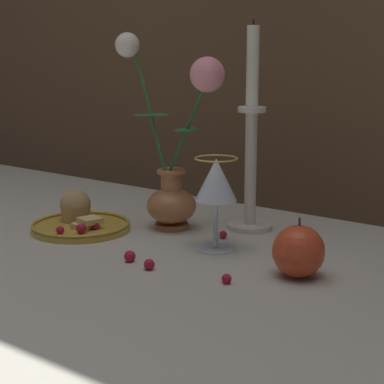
# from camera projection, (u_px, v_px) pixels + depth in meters

# --- Properties ---
(ground_plane) EXTENTS (2.40, 2.40, 0.00)m
(ground_plane) POSITION_uv_depth(u_px,v_px,m) (173.00, 242.00, 1.13)
(ground_plane) COLOR #B7B2A3
(ground_plane) RESTS_ON ground
(vase) EXTENTS (0.23, 0.09, 0.36)m
(vase) POSITION_uv_depth(u_px,v_px,m) (174.00, 161.00, 1.18)
(vase) COLOR #B77042
(vase) RESTS_ON ground_plane
(plate_with_pastries) EXTENTS (0.18, 0.18, 0.07)m
(plate_with_pastries) POSITION_uv_depth(u_px,v_px,m) (79.00, 220.00, 1.21)
(plate_with_pastries) COLOR gold
(plate_with_pastries) RESTS_ON ground_plane
(wine_glass) EXTENTS (0.07, 0.07, 0.16)m
(wine_glass) POSITION_uv_depth(u_px,v_px,m) (216.00, 184.00, 1.07)
(wine_glass) COLOR silver
(wine_glass) RESTS_ON ground_plane
(candlestick) EXTENTS (0.09, 0.09, 0.38)m
(candlestick) POSITION_uv_depth(u_px,v_px,m) (251.00, 152.00, 1.18)
(candlestick) COLOR silver
(candlestick) RESTS_ON ground_plane
(apple_beside_vase) EXTENTS (0.08, 0.08, 0.09)m
(apple_beside_vase) POSITION_uv_depth(u_px,v_px,m) (298.00, 251.00, 0.95)
(apple_beside_vase) COLOR #D14223
(apple_beside_vase) RESTS_ON ground_plane
(berry_near_plate) EXTENTS (0.02, 0.02, 0.02)m
(berry_near_plate) POSITION_uv_depth(u_px,v_px,m) (149.00, 264.00, 0.98)
(berry_near_plate) COLOR #AD192D
(berry_near_plate) RESTS_ON ground_plane
(berry_front_center) EXTENTS (0.01, 0.01, 0.01)m
(berry_front_center) POSITION_uv_depth(u_px,v_px,m) (227.00, 279.00, 0.92)
(berry_front_center) COLOR #AD192D
(berry_front_center) RESTS_ON ground_plane
(berry_by_glass_stem) EXTENTS (0.01, 0.01, 0.01)m
(berry_by_glass_stem) POSITION_uv_depth(u_px,v_px,m) (223.00, 235.00, 1.15)
(berry_by_glass_stem) COLOR #AD192D
(berry_by_glass_stem) RESTS_ON ground_plane
(berry_under_candlestick) EXTENTS (0.02, 0.02, 0.02)m
(berry_under_candlestick) POSITION_uv_depth(u_px,v_px,m) (130.00, 256.00, 1.02)
(berry_under_candlestick) COLOR #AD192D
(berry_under_candlestick) RESTS_ON ground_plane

